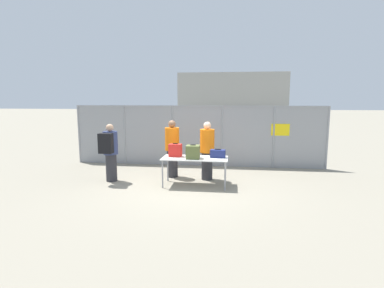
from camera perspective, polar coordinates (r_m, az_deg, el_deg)
The scene contains 11 objects.
ground_plane at distance 8.17m, azimuth -1.10°, elevation -8.03°, with size 120.00×120.00×0.00m, color gray.
fence_section at distance 10.45m, azimuth 1.03°, elevation 1.82°, with size 8.78×0.07×2.11m.
inspection_table at distance 8.06m, azimuth 0.56°, elevation -3.03°, with size 1.76×0.80×0.77m.
suitcase_red at distance 8.21m, azimuth -3.19°, elevation -1.19°, with size 0.35×0.25×0.37m.
suitcase_olive at distance 7.92m, azimuth 0.18°, elevation -1.52°, with size 0.36×0.36×0.37m.
suitcase_navy at distance 8.09m, azimuth 4.94°, elevation -1.84°, with size 0.42×0.23×0.23m.
traveler_hooded at distance 8.73m, azimuth -15.38°, elevation -1.16°, with size 0.41×0.63×1.64m.
security_worker_near at distance 8.66m, azimuth 2.90°, elevation -1.14°, with size 0.42×0.42×1.69m.
security_worker_far at distance 8.97m, azimuth -3.80°, elevation -0.74°, with size 0.42×0.42×1.71m.
utility_trailer at distance 12.42m, azimuth 14.25°, elevation -0.70°, with size 3.39×2.15×0.67m.
distant_hangar at distance 47.34m, azimuth 7.64°, elevation 9.34°, with size 15.72×8.20×6.09m.
Camera 1 is at (1.14, -7.74, 2.33)m, focal length 28.00 mm.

